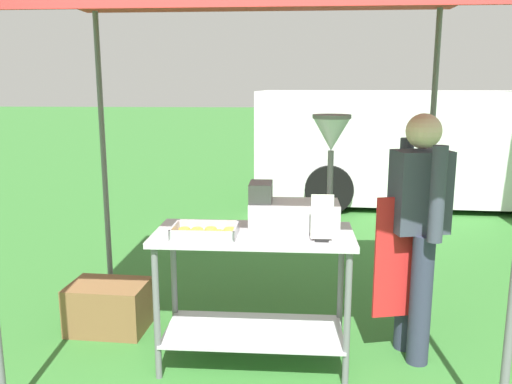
{
  "coord_description": "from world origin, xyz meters",
  "views": [
    {
      "loc": [
        0.06,
        -1.78,
        1.78
      ],
      "look_at": [
        -0.18,
        1.58,
        1.09
      ],
      "focal_mm": 37.05,
      "sensor_mm": 36.0,
      "label": 1
    }
  ],
  "objects": [
    {
      "name": "menu_sign",
      "position": [
        0.23,
        1.21,
        1.0
      ],
      "size": [
        0.13,
        0.05,
        0.28
      ],
      "color": "black",
      "rests_on": "donut_cart"
    },
    {
      "name": "donut_cart",
      "position": [
        -0.18,
        1.38,
        0.63
      ],
      "size": [
        1.24,
        0.58,
        0.88
      ],
      "color": "#B7B7BC",
      "rests_on": "ground"
    },
    {
      "name": "vendor",
      "position": [
        0.86,
        1.55,
        0.9
      ],
      "size": [
        0.47,
        0.54,
        1.61
      ],
      "color": "#2D3347",
      "rests_on": "ground"
    },
    {
      "name": "donut_tray",
      "position": [
        -0.47,
        1.25,
        0.91
      ],
      "size": [
        0.39,
        0.27,
        0.07
      ],
      "color": "#B7B7BC",
      "rests_on": "donut_cart"
    },
    {
      "name": "supply_crate",
      "position": [
        -1.28,
        1.77,
        0.18
      ],
      "size": [
        0.58,
        0.42,
        0.36
      ],
      "color": "brown",
      "rests_on": "ground"
    },
    {
      "name": "van_white",
      "position": [
        2.36,
        6.41,
        0.88
      ],
      "size": [
        5.68,
        2.3,
        1.69
      ],
      "color": "white",
      "rests_on": "ground"
    },
    {
      "name": "donut_fryer",
      "position": [
        0.11,
        1.46,
        1.12
      ],
      "size": [
        0.62,
        0.28,
        0.72
      ],
      "color": "#B7B7BC",
      "rests_on": "donut_cart"
    },
    {
      "name": "ground_plane",
      "position": [
        0.0,
        6.0,
        0.0
      ],
      "size": [
        70.0,
        70.0,
        0.0
      ],
      "primitive_type": "plane",
      "color": "#33702D"
    }
  ]
}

